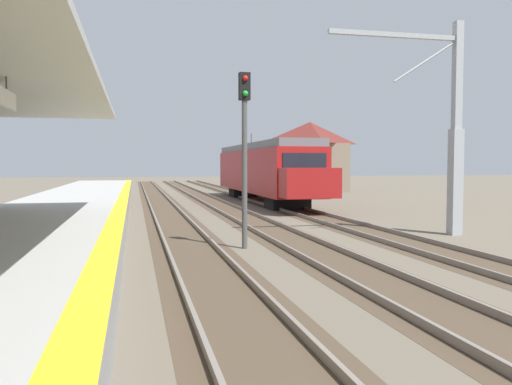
{
  "coord_description": "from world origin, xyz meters",
  "views": [
    {
      "loc": [
        0.28,
        0.53,
        2.51
      ],
      "look_at": [
        2.02,
        8.15,
        2.1
      ],
      "focal_mm": 37.51,
      "sensor_mm": 36.0,
      "label": 1
    }
  ],
  "objects_px": {
    "rail_signal_post": "(245,141)",
    "distant_trackside_house": "(310,155)",
    "catenary_pylon_far_side": "(449,133)",
    "approaching_train": "(264,169)"
  },
  "relations": [
    {
      "from": "approaching_train",
      "to": "catenary_pylon_far_side",
      "type": "bearing_deg",
      "value": -82.31
    },
    {
      "from": "approaching_train",
      "to": "catenary_pylon_far_side",
      "type": "height_order",
      "value": "catenary_pylon_far_side"
    },
    {
      "from": "approaching_train",
      "to": "distant_trackside_house",
      "type": "height_order",
      "value": "distant_trackside_house"
    },
    {
      "from": "approaching_train",
      "to": "catenary_pylon_far_side",
      "type": "relative_size",
      "value": 2.61
    },
    {
      "from": "approaching_train",
      "to": "catenary_pylon_far_side",
      "type": "xyz_separation_m",
      "value": [
        2.38,
        -17.59,
        1.43
      ]
    },
    {
      "from": "distant_trackside_house",
      "to": "catenary_pylon_far_side",
      "type": "bearing_deg",
      "value": -99.46
    },
    {
      "from": "approaching_train",
      "to": "rail_signal_post",
      "type": "height_order",
      "value": "rail_signal_post"
    },
    {
      "from": "rail_signal_post",
      "to": "catenary_pylon_far_side",
      "type": "relative_size",
      "value": 0.69
    },
    {
      "from": "rail_signal_post",
      "to": "distant_trackside_house",
      "type": "distance_m",
      "value": 33.95
    },
    {
      "from": "rail_signal_post",
      "to": "distant_trackside_house",
      "type": "relative_size",
      "value": 0.79
    }
  ]
}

